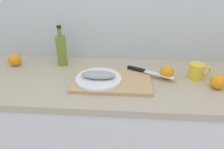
{
  "coord_description": "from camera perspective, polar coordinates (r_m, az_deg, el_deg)",
  "views": [
    {
      "loc": [
        0.02,
        -1.11,
        1.52
      ],
      "look_at": [
        -0.06,
        -0.04,
        0.95
      ],
      "focal_mm": 34.76,
      "sensor_mm": 36.0,
      "label": 1
    }
  ],
  "objects": [
    {
      "name": "back_wall",
      "position": [
        1.46,
        3.63,
        17.22
      ],
      "size": [
        3.2,
        0.05,
        2.5
      ],
      "primitive_type": "cube",
      "color": "silver",
      "rests_on": "ground_plane"
    },
    {
      "name": "kitchen_counter",
      "position": [
        1.54,
        2.49,
        -16.13
      ],
      "size": [
        2.0,
        0.6,
        0.9
      ],
      "color": "white",
      "rests_on": "ground_plane"
    },
    {
      "name": "cutting_board",
      "position": [
        1.23,
        -0.0,
        -1.64
      ],
      "size": [
        0.44,
        0.28,
        0.02
      ],
      "primitive_type": "cube",
      "color": "tan",
      "rests_on": "kitchen_counter"
    },
    {
      "name": "white_plate",
      "position": [
        1.22,
        -3.54,
        -1.14
      ],
      "size": [
        0.26,
        0.26,
        0.01
      ],
      "primitive_type": "cylinder",
      "color": "white",
      "rests_on": "cutting_board"
    },
    {
      "name": "fish_fillet",
      "position": [
        1.21,
        -3.58,
        -0.08
      ],
      "size": [
        0.19,
        0.08,
        0.04
      ],
      "primitive_type": "ellipsoid",
      "color": "#999E99",
      "rests_on": "white_plate"
    },
    {
      "name": "chef_knife",
      "position": [
        1.31,
        8.46,
        0.92
      ],
      "size": [
        0.27,
        0.15,
        0.02
      ],
      "rotation": [
        0.0,
        0.0,
        -0.45
      ],
      "color": "silver",
      "rests_on": "cutting_board"
    },
    {
      "name": "olive_oil_bottle",
      "position": [
        1.45,
        -13.15,
        6.39
      ],
      "size": [
        0.06,
        0.06,
        0.26
      ],
      "color": "olive",
      "rests_on": "kitchen_counter"
    },
    {
      "name": "coffee_mug_0",
      "position": [
        1.35,
        21.4,
        0.84
      ],
      "size": [
        0.13,
        0.09,
        0.09
      ],
      "color": "yellow",
      "rests_on": "kitchen_counter"
    },
    {
      "name": "orange_0",
      "position": [
        1.29,
        26.05,
        -1.66
      ],
      "size": [
        0.08,
        0.08,
        0.08
      ],
      "primitive_type": "sphere",
      "color": "orange",
      "rests_on": "kitchen_counter"
    },
    {
      "name": "orange_1",
      "position": [
        1.56,
        -24.2,
        3.6
      ],
      "size": [
        0.08,
        0.08,
        0.08
      ],
      "primitive_type": "sphere",
      "color": "orange",
      "rests_on": "kitchen_counter"
    },
    {
      "name": "orange_3",
      "position": [
        1.3,
        14.18,
        0.63
      ],
      "size": [
        0.08,
        0.08,
        0.08
      ],
      "primitive_type": "sphere",
      "color": "orange",
      "rests_on": "kitchen_counter"
    }
  ]
}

